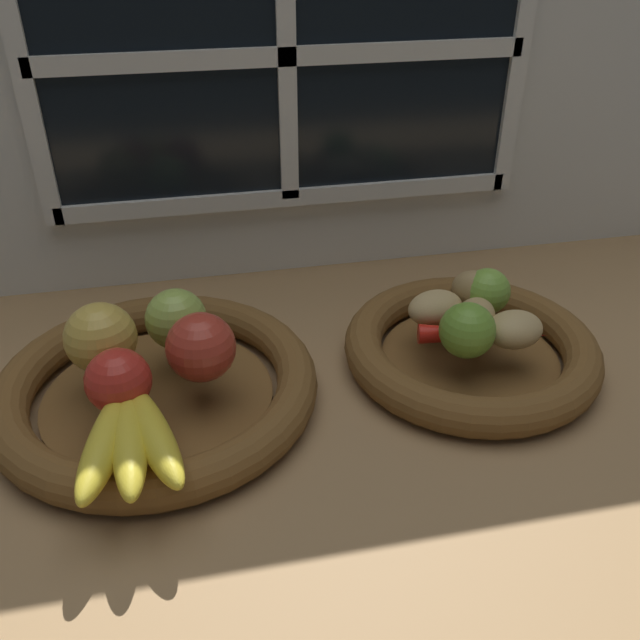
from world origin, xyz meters
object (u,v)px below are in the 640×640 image
(potato_large, at_px, (475,317))
(lime_near, at_px, (467,330))
(fruit_bowl_left, at_px, (157,387))
(potato_small, at_px, (514,329))
(apple_red_front, at_px, (118,381))
(potato_back, at_px, (477,292))
(fruit_bowl_right, at_px, (470,348))
(apple_golden_left, at_px, (101,338))
(banana_bunch_front, at_px, (130,434))
(chili_pepper, at_px, (483,335))
(lime_far, at_px, (487,291))
(apple_green_back, at_px, (176,319))
(apple_red_right, at_px, (201,347))
(potato_oblong, at_px, (435,308))

(potato_large, bearing_deg, lime_near, -123.69)
(fruit_bowl_left, height_order, potato_small, potato_small)
(apple_red_front, height_order, potato_back, apple_red_front)
(fruit_bowl_right, bearing_deg, apple_golden_left, 178.02)
(banana_bunch_front, bearing_deg, apple_golden_left, 102.75)
(chili_pepper, bearing_deg, potato_small, -2.40)
(potato_back, height_order, lime_far, lime_far)
(apple_golden_left, distance_m, potato_back, 0.44)
(fruit_bowl_right, relative_size, apple_golden_left, 3.95)
(apple_golden_left, bearing_deg, apple_green_back, 19.70)
(fruit_bowl_left, xyz_separation_m, potato_back, (0.39, 0.05, 0.05))
(apple_green_back, height_order, apple_red_front, apple_green_back)
(potato_back, xyz_separation_m, lime_far, (0.01, -0.01, 0.00))
(fruit_bowl_left, bearing_deg, chili_pepper, -3.82)
(apple_golden_left, bearing_deg, chili_pepper, -5.32)
(apple_red_front, bearing_deg, apple_red_right, 23.33)
(apple_green_back, distance_m, apple_red_front, 0.12)
(fruit_bowl_right, bearing_deg, apple_red_right, -175.91)
(apple_green_back, relative_size, lime_near, 1.10)
(banana_bunch_front, bearing_deg, potato_small, 11.69)
(apple_green_back, bearing_deg, lime_near, -14.95)
(apple_golden_left, distance_m, apple_red_front, 0.08)
(apple_red_right, xyz_separation_m, banana_bunch_front, (-0.07, -0.10, -0.02))
(potato_small, bearing_deg, potato_large, 135.00)
(potato_large, bearing_deg, lime_far, 52.13)
(apple_green_back, bearing_deg, apple_red_right, -69.83)
(potato_large, height_order, potato_oblong, same)
(potato_small, relative_size, potato_oblong, 0.97)
(apple_green_back, bearing_deg, potato_oblong, -2.54)
(potato_back, bearing_deg, banana_bunch_front, -157.79)
(banana_bunch_front, bearing_deg, apple_red_front, 99.34)
(banana_bunch_front, xyz_separation_m, potato_small, (0.42, 0.09, 0.00))
(fruit_bowl_left, xyz_separation_m, fruit_bowl_right, (0.37, -0.00, 0.00))
(lime_far, bearing_deg, banana_bunch_front, -158.95)
(potato_oblong, bearing_deg, potato_small, -41.42)
(potato_back, bearing_deg, potato_small, -81.03)
(fruit_bowl_right, xyz_separation_m, apple_green_back, (-0.34, 0.04, 0.06))
(potato_large, height_order, lime_far, lime_far)
(fruit_bowl_right, height_order, potato_oblong, potato_oblong)
(apple_red_front, height_order, chili_pepper, apple_red_front)
(apple_golden_left, bearing_deg, lime_near, -8.01)
(potato_back, bearing_deg, apple_red_right, -168.46)
(lime_far, bearing_deg, apple_golden_left, -176.67)
(apple_red_right, distance_m, apple_green_back, 0.07)
(fruit_bowl_left, relative_size, apple_red_front, 5.42)
(lime_near, xyz_separation_m, chili_pepper, (0.03, 0.02, -0.02))
(potato_large, bearing_deg, apple_green_back, 172.82)
(apple_golden_left, height_order, potato_small, apple_golden_left)
(apple_green_back, distance_m, chili_pepper, 0.35)
(apple_golden_left, height_order, apple_red_front, apple_golden_left)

